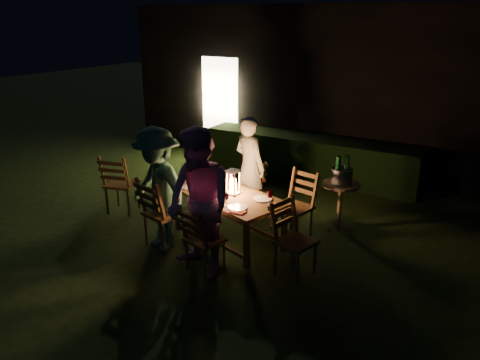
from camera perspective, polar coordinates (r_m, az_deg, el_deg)
The scene contains 29 objects.
garden_envelope at distance 10.96m, azimuth 16.00°, elevation 11.33°, with size 40.00×40.00×3.20m.
dining_table at distance 6.40m, azimuth -1.48°, elevation -2.32°, with size 1.80×1.27×0.68m.
chair_near_left at distance 6.43m, azimuth -9.33°, elevation -5.36°, with size 0.56×0.58×1.04m.
chair_near_right at distance 5.78m, azimuth -4.39°, elevation -8.54°, with size 0.50×0.52×0.91m.
chair_far_left at distance 7.31m, azimuth 0.87°, elevation -2.29°, with size 0.55×0.56×0.92m.
chair_far_right at distance 6.66m, azimuth 6.71°, elevation -4.50°, with size 0.53×0.55×0.98m.
chair_end at distance 5.73m, azimuth 6.62°, elevation -8.71°, with size 0.54×0.52×0.96m.
chair_spare at distance 7.67m, azimuth -14.21°, elevation -1.62°, with size 0.57×0.59×1.01m.
person_house_side at distance 7.17m, azimuth 1.18°, elevation 1.60°, with size 0.58×0.38×1.58m, color #EBEAC9.
person_opp_right at distance 5.49m, azimuth -4.99°, elevation -2.88°, with size 0.88×0.69×1.81m, color #BD82B5.
person_opp_left at distance 6.21m, azimuth -9.97°, elevation -1.12°, with size 1.08×0.62×1.66m, color #366D51.
lantern at distance 6.31m, azimuth -0.85°, elevation -0.44°, with size 0.16×0.16×0.35m.
plate_far_left at distance 6.90m, azimuth -3.05°, elevation -0.03°, with size 0.25×0.25×0.01m, color white.
plate_near_left at distance 6.65m, azimuth -6.00°, elevation -0.87°, with size 0.25×0.25×0.01m, color white.
plate_far_right at distance 6.20m, azimuth 2.77°, elevation -2.33°, with size 0.25×0.25×0.01m, color white.
plate_near_right at distance 5.92m, azimuth -0.28°, elevation -3.38°, with size 0.25×0.25×0.01m, color white.
wineglass_a at distance 6.73m, azimuth -1.32°, elevation 0.20°, with size 0.06×0.06×0.18m, color #59070F, non-canonical shape.
wineglass_b at distance 6.81m, azimuth -6.18°, elevation 0.33°, with size 0.06×0.06×0.18m, color #59070F, non-canonical shape.
wineglass_c at distance 5.96m, azimuth -1.67°, elevation -2.40°, with size 0.06×0.06×0.18m, color #59070F, non-canonical shape.
wineglass_d at distance 6.03m, azimuth 3.64°, elevation -2.15°, with size 0.06×0.06×0.18m, color #59070F, non-canonical shape.
wineglass_e at distance 6.24m, azimuth -4.18°, elevation -1.42°, with size 0.06×0.06×0.18m, color silver, non-canonical shape.
bottle_table at distance 6.51m, azimuth -2.92°, elevation -0.02°, with size 0.07×0.07×0.28m, color #0F471E.
napkin_left at distance 6.29m, azimuth -4.59°, elevation -2.04°, with size 0.18×0.14×0.01m, color red.
napkin_right at distance 5.80m, azimuth -0.22°, elevation -3.88°, with size 0.18×0.14×0.01m, color red.
phone at distance 6.66m, azimuth -6.91°, elevation -0.90°, with size 0.14×0.07×0.01m, color black.
side_table at distance 6.84m, azimuth 12.18°, elevation -1.04°, with size 0.54×0.54×0.73m.
ice_bucket at distance 6.78m, azimuth 12.30°, elevation 0.51°, with size 0.30×0.30×0.22m, color #A5A8AD.
bottle_bucket_a at distance 6.74m, azimuth 11.82°, elevation 0.89°, with size 0.07×0.07×0.32m, color #0F471E.
bottle_bucket_b at distance 6.79m, azimuth 12.83°, elevation 0.93°, with size 0.07×0.07×0.32m, color #0F471E.
Camera 1 is at (2.75, -4.36, 2.98)m, focal length 35.00 mm.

